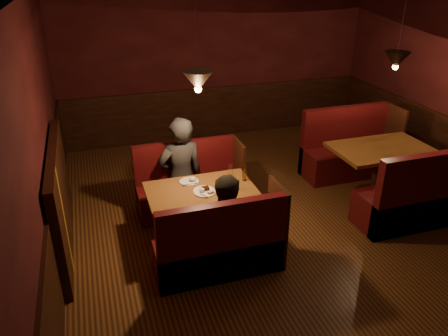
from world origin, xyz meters
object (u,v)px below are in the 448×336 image
object	(u,v)px
second_table	(380,160)
diner_a	(180,155)
diner_b	(231,209)
main_table	(202,200)
main_bench_near	(222,250)
second_bench_far	(348,153)
main_bench_far	(190,189)
second_bench_near	(418,201)

from	to	relation	value
second_table	diner_a	size ratio (longest dim) A/B	0.80
diner_a	diner_b	bearing A→B (deg)	94.71
main_table	second_table	xyz separation A→B (m)	(2.78, 0.27, 0.04)
diner_b	diner_a	bearing A→B (deg)	102.73
main_table	diner_b	xyz separation A→B (m)	(0.16, -0.63, 0.20)
main_bench_near	second_bench_far	bearing A→B (deg)	33.74
second_table	diner_b	xyz separation A→B (m)	(-2.62, -0.90, 0.16)
main_bench_far	second_table	distance (m)	2.82
main_table	second_bench_far	xyz separation A→B (m)	(2.81, 1.11, -0.19)
main_bench_far	second_table	bearing A→B (deg)	-9.86
second_table	second_bench_far	xyz separation A→B (m)	(0.03, 0.84, -0.23)
second_bench_near	second_table	bearing A→B (deg)	92.20
main_bench_far	diner_b	size ratio (longest dim) A/B	0.98
main_bench_far	second_bench_far	world-z (taller)	second_bench_far
main_table	second_bench_far	distance (m)	3.03
main_table	second_bench_near	xyz separation A→B (m)	(2.81, -0.57, -0.19)
second_bench_far	diner_a	world-z (taller)	diner_a
main_table	second_bench_near	size ratio (longest dim) A/B	0.85
main_bench_far	second_bench_far	size ratio (longest dim) A/B	0.94
main_bench_far	second_bench_near	xyz separation A→B (m)	(2.80, -1.32, 0.04)
diner_a	main_bench_near	bearing A→B (deg)	88.23
diner_b	main_table	bearing A→B (deg)	105.52
second_bench_far	diner_a	distance (m)	2.99
diner_a	second_bench_far	bearing A→B (deg)	-178.58
second_table	second_bench_near	bearing A→B (deg)	-87.80
main_table	main_bench_far	size ratio (longest dim) A/B	0.91
second_table	second_bench_far	bearing A→B (deg)	87.80
main_bench_near	second_table	distance (m)	2.96
second_bench_near	diner_b	bearing A→B (deg)	-178.66
main_table	diner_b	distance (m)	0.68
second_table	diner_a	world-z (taller)	diner_a
main_table	main_bench_far	world-z (taller)	main_bench_far
main_bench_near	diner_a	world-z (taller)	diner_a
second_table	second_bench_near	distance (m)	0.88
main_table	second_table	world-z (taller)	main_table
second_bench_far	main_bench_near	bearing A→B (deg)	-146.26
second_bench_near	main_bench_near	bearing A→B (deg)	-176.27
diner_b	second_bench_far	bearing A→B (deg)	34.81
main_bench_far	main_bench_near	distance (m)	1.51
second_table	main_bench_far	bearing A→B (deg)	170.14
main_bench_near	second_bench_near	bearing A→B (deg)	3.73
second_table	second_bench_near	size ratio (longest dim) A/B	0.90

